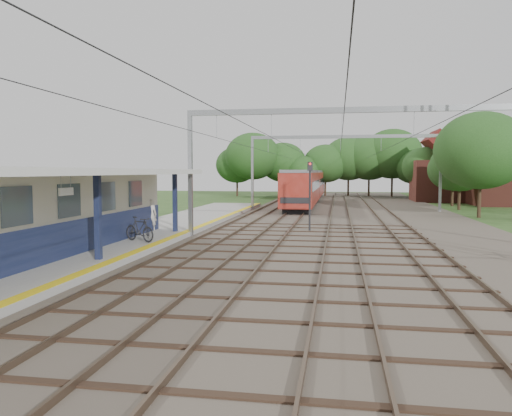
# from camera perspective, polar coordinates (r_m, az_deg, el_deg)

# --- Properties ---
(ground) EXTENTS (160.00, 160.00, 0.00)m
(ground) POSITION_cam_1_polar(r_m,az_deg,el_deg) (12.46, -5.37, -12.99)
(ground) COLOR #2D4C1E
(ground) RESTS_ON ground
(ballast_bed) EXTENTS (18.00, 90.00, 0.10)m
(ballast_bed) POSITION_cam_1_polar(r_m,az_deg,el_deg) (41.67, 10.68, -0.87)
(ballast_bed) COLOR #473D33
(ballast_bed) RESTS_ON ground
(platform) EXTENTS (5.00, 52.00, 0.35)m
(platform) POSITION_cam_1_polar(r_m,az_deg,el_deg) (27.82, -12.99, -3.14)
(platform) COLOR gray
(platform) RESTS_ON ground
(yellow_stripe) EXTENTS (0.45, 52.00, 0.01)m
(yellow_stripe) POSITION_cam_1_polar(r_m,az_deg,el_deg) (27.03, -8.58, -2.91)
(yellow_stripe) COLOR yellow
(yellow_stripe) RESTS_ON platform
(station_building) EXTENTS (3.41, 18.00, 3.40)m
(station_building) POSITION_cam_1_polar(r_m,az_deg,el_deg) (22.08, -23.35, -0.38)
(station_building) COLOR beige
(station_building) RESTS_ON platform
(canopy) EXTENTS (6.40, 20.00, 3.44)m
(canopy) POSITION_cam_1_polar(r_m,az_deg,el_deg) (20.58, -22.39, 3.79)
(canopy) COLOR #121939
(canopy) RESTS_ON platform
(rail_tracks) EXTENTS (11.80, 88.00, 0.15)m
(rail_tracks) POSITION_cam_1_polar(r_m,az_deg,el_deg) (41.68, 7.24, -0.66)
(rail_tracks) COLOR brown
(rail_tracks) RESTS_ON ballast_bed
(catenary_system) EXTENTS (17.22, 88.00, 7.00)m
(catenary_system) POSITION_cam_1_polar(r_m,az_deg,el_deg) (36.83, 9.99, 6.99)
(catenary_system) COLOR gray
(catenary_system) RESTS_ON ground
(tree_band) EXTENTS (31.72, 30.88, 8.82)m
(tree_band) POSITION_cam_1_polar(r_m,az_deg,el_deg) (68.64, 10.11, 5.17)
(tree_band) COLOR #382619
(tree_band) RESTS_ON ground
(house_near) EXTENTS (7.00, 6.12, 7.89)m
(house_near) POSITION_cam_1_polar(r_m,az_deg,el_deg) (60.24, 26.79, 3.09)
(house_near) COLOR brown
(house_near) RESTS_ON ground
(house_far) EXTENTS (8.00, 6.12, 8.66)m
(house_far) POSITION_cam_1_polar(r_m,az_deg,el_deg) (64.81, 20.98, 3.53)
(house_far) COLOR brown
(house_far) RESTS_ON ground
(person) EXTENTS (0.78, 0.67, 1.81)m
(person) POSITION_cam_1_polar(r_m,az_deg,el_deg) (28.57, -11.94, -0.76)
(person) COLOR beige
(person) RESTS_ON platform
(bicycle) EXTENTS (2.00, 1.42, 1.18)m
(bicycle) POSITION_cam_1_polar(r_m,az_deg,el_deg) (24.30, -13.17, -2.38)
(bicycle) COLOR black
(bicycle) RESTS_ON platform
(train) EXTENTS (2.83, 35.19, 3.72)m
(train) POSITION_cam_1_polar(r_m,az_deg,el_deg) (58.59, 5.94, 2.61)
(train) COLOR black
(train) RESTS_ON ballast_bed
(signal_post) EXTENTS (0.32, 0.29, 4.25)m
(signal_post) POSITION_cam_1_polar(r_m,az_deg,el_deg) (30.25, 6.18, 2.24)
(signal_post) COLOR black
(signal_post) RESTS_ON ground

